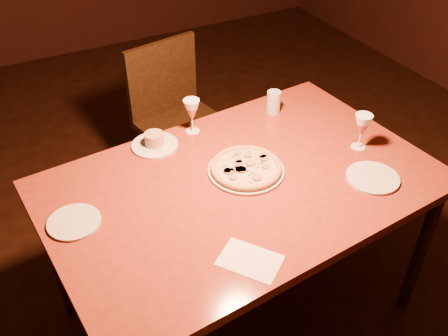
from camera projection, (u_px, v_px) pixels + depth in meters
name	position (u px, v px, depth m)	size (l,w,h in m)	color
dining_table	(242.00, 195.00, 2.06)	(1.64, 1.14, 0.84)	maroon
chair_far	(178.00, 116.00, 2.96)	(0.54, 0.54, 0.96)	black
pizza_plate	(246.00, 168.00, 2.05)	(0.32, 0.32, 0.03)	silver
ramekin_saucer	(155.00, 142.00, 2.20)	(0.21, 0.21, 0.07)	silver
wine_glass_far	(192.00, 116.00, 2.25)	(0.07, 0.07, 0.16)	#B7524C
wine_glass_right	(361.00, 132.00, 2.15)	(0.08, 0.08, 0.17)	#B7524C
water_tumbler	(274.00, 102.00, 2.40)	(0.07, 0.07, 0.11)	silver
side_plate_left	(74.00, 222.00, 1.82)	(0.19, 0.19, 0.01)	silver
side_plate_near	(373.00, 178.00, 2.02)	(0.21, 0.21, 0.01)	silver
menu_card	(250.00, 260.00, 1.68)	(0.14, 0.20, 0.00)	white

